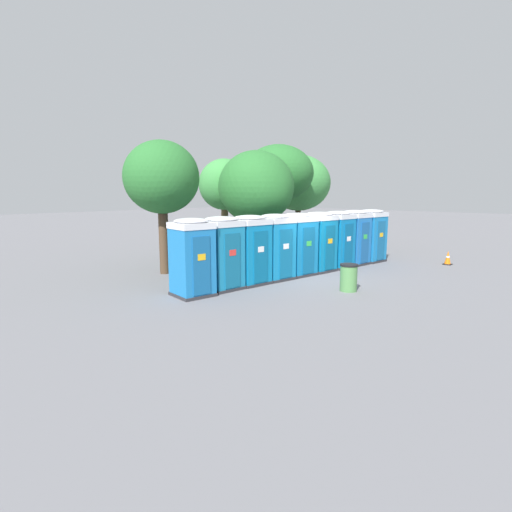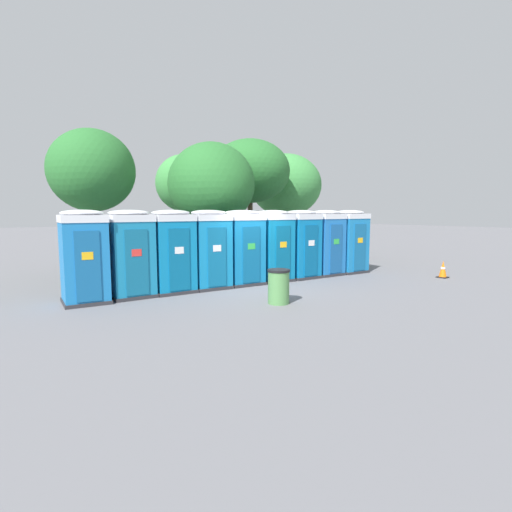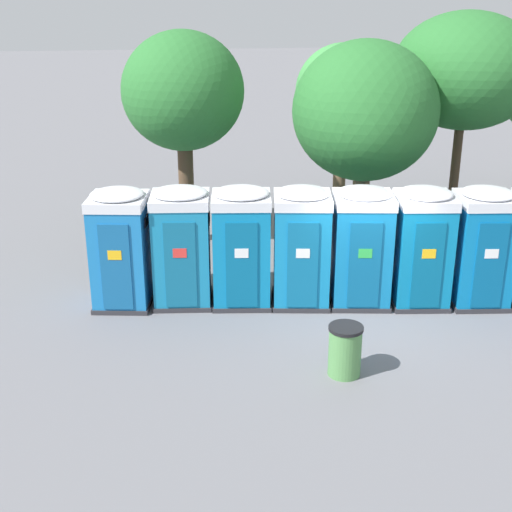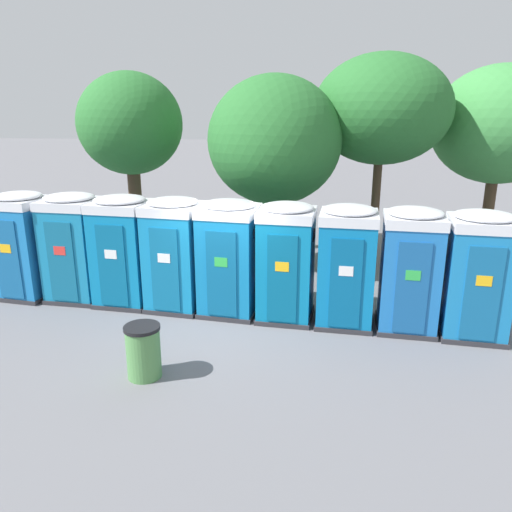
{
  "view_description": "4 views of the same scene",
  "coord_description": "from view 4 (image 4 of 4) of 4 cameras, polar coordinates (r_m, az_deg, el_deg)",
  "views": [
    {
      "loc": [
        -13.03,
        -9.07,
        3.35
      ],
      "look_at": [
        -2.21,
        0.7,
        1.02
      ],
      "focal_mm": 28.0,
      "sensor_mm": 36.0,
      "label": 1
    },
    {
      "loc": [
        -8.34,
        -10.2,
        2.5
      ],
      "look_at": [
        0.58,
        0.34,
        0.94
      ],
      "focal_mm": 28.0,
      "sensor_mm": 36.0,
      "label": 2
    },
    {
      "loc": [
        -3.99,
        -13.18,
        6.54
      ],
      "look_at": [
        -2.15,
        0.69,
        1.07
      ],
      "focal_mm": 50.0,
      "sensor_mm": 36.0,
      "label": 3
    },
    {
      "loc": [
        1.6,
        -9.87,
        4.44
      ],
      "look_at": [
        0.65,
        0.33,
        1.36
      ],
      "focal_mm": 35.0,
      "sensor_mm": 36.0,
      "label": 4
    }
  ],
  "objects": [
    {
      "name": "ground_plane",
      "position": [
        10.94,
        -3.59,
        -7.22
      ],
      "size": [
        120.0,
        120.0,
        0.0
      ],
      "primitive_type": "plane",
      "color": "slate"
    },
    {
      "name": "portapotty_0",
      "position": [
        13.08,
        -25.03,
        1.18
      ],
      "size": [
        1.35,
        1.36,
        2.54
      ],
      "color": "#2D2D33",
      "rests_on": "ground"
    },
    {
      "name": "portapotty_1",
      "position": [
        12.45,
        -20.09,
        1.02
      ],
      "size": [
        1.33,
        1.3,
        2.54
      ],
      "color": "#2D2D33",
      "rests_on": "ground"
    },
    {
      "name": "portapotty_2",
      "position": [
        11.81,
        -14.94,
        0.67
      ],
      "size": [
        1.36,
        1.33,
        2.54
      ],
      "color": "#2D2D33",
      "rests_on": "ground"
    },
    {
      "name": "portapotty_3",
      "position": [
        11.29,
        -9.26,
        0.28
      ],
      "size": [
        1.36,
        1.36,
        2.54
      ],
      "color": "#2D2D33",
      "rests_on": "ground"
    },
    {
      "name": "portapotty_4",
      "position": [
        10.88,
        -3.08,
        -0.14
      ],
      "size": [
        1.39,
        1.36,
        2.54
      ],
      "color": "#2D2D33",
      "rests_on": "ground"
    },
    {
      "name": "portapotty_5",
      "position": [
        10.6,
        3.48,
        -0.61
      ],
      "size": [
        1.29,
        1.32,
        2.54
      ],
      "color": "#2D2D33",
      "rests_on": "ground"
    },
    {
      "name": "portapotty_6",
      "position": [
        10.48,
        10.3,
        -1.06
      ],
      "size": [
        1.29,
        1.31,
        2.54
      ],
      "color": "#2D2D33",
      "rests_on": "ground"
    },
    {
      "name": "portapotty_7",
      "position": [
        10.54,
        17.18,
        -1.45
      ],
      "size": [
        1.29,
        1.31,
        2.54
      ],
      "color": "#2D2D33",
      "rests_on": "ground"
    },
    {
      "name": "portapotty_8",
      "position": [
        10.69,
        23.94,
        -1.92
      ],
      "size": [
        1.36,
        1.33,
        2.54
      ],
      "color": "#2D2D33",
      "rests_on": "ground"
    },
    {
      "name": "street_tree_0",
      "position": [
        15.44,
        -14.17,
        14.3
      ],
      "size": [
        3.03,
        3.03,
        5.42
      ],
      "color": "#4C3826",
      "rests_on": "ground"
    },
    {
      "name": "street_tree_1",
      "position": [
        13.37,
        2.14,
        12.95
      ],
      "size": [
        3.5,
        3.5,
        5.25
      ],
      "color": "brown",
      "rests_on": "ground"
    },
    {
      "name": "street_tree_2",
      "position": [
        15.46,
        2.5,
        13.95
      ],
      "size": [
        2.53,
        2.53,
        4.99
      ],
      "color": "brown",
      "rests_on": "ground"
    },
    {
      "name": "street_tree_3",
      "position": [
        16.62,
        26.08,
        13.27
      ],
      "size": [
        3.92,
        3.92,
        5.62
      ],
      "color": "#4C3826",
      "rests_on": "ground"
    },
    {
      "name": "street_tree_4",
      "position": [
        14.47,
        14.19,
        15.88
      ],
      "size": [
        3.73,
        3.73,
        5.83
      ],
      "color": "#4C3826",
      "rests_on": "ground"
    },
    {
      "name": "trash_can",
      "position": [
        8.78,
        -12.74,
        -10.57
      ],
      "size": [
        0.61,
        0.61,
        0.93
      ],
      "color": "#518C4C",
      "rests_on": "ground"
    }
  ]
}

